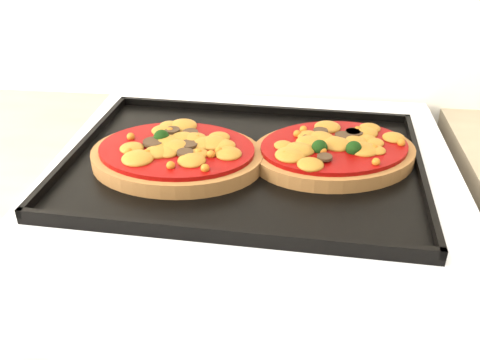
# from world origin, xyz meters

# --- Properties ---
(baking_tray) EXTENTS (0.51, 0.39, 0.02)m
(baking_tray) POSITION_xyz_m (-0.03, 1.72, 0.92)
(baking_tray) COLOR black
(baking_tray) RESTS_ON stove
(pizza_left) EXTENTS (0.24, 0.19, 0.04)m
(pizza_left) POSITION_xyz_m (-0.13, 1.70, 0.94)
(pizza_left) COLOR brown
(pizza_left) RESTS_ON baking_tray
(pizza_right) EXTENTS (0.27, 0.24, 0.03)m
(pizza_right) POSITION_xyz_m (0.09, 1.74, 0.94)
(pizza_right) COLOR brown
(pizza_right) RESTS_ON baking_tray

